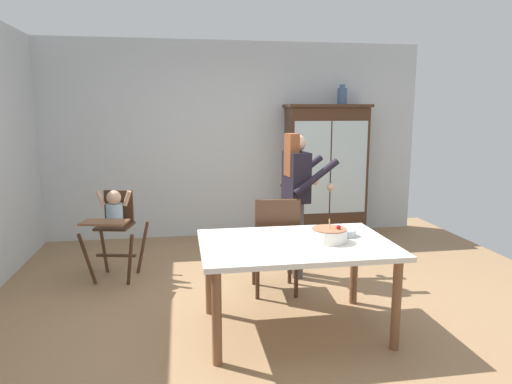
{
  "coord_description": "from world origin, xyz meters",
  "views": [
    {
      "loc": [
        -0.77,
        -3.81,
        1.76
      ],
      "look_at": [
        -0.02,
        0.7,
        0.95
      ],
      "focal_mm": 32.23,
      "sensor_mm": 36.0,
      "label": 1
    }
  ],
  "objects_px": {
    "ceramic_vase": "(342,96)",
    "high_chair_with_toddler": "(114,218)",
    "china_cabinet": "(326,170)",
    "birthday_cake": "(329,235)",
    "dining_chair_far_side": "(276,239)",
    "dining_table": "(296,253)",
    "adult_person": "(297,187)",
    "serving_bowl": "(345,232)"
  },
  "relations": [
    {
      "from": "adult_person",
      "to": "serving_bowl",
      "type": "bearing_deg",
      "value": -179.69
    },
    {
      "from": "ceramic_vase",
      "to": "serving_bowl",
      "type": "xyz_separation_m",
      "value": [
        -0.89,
        -2.67,
        -1.2
      ]
    },
    {
      "from": "high_chair_with_toddler",
      "to": "dining_chair_far_side",
      "type": "xyz_separation_m",
      "value": [
        1.57,
        -0.72,
        -0.1
      ]
    },
    {
      "from": "china_cabinet",
      "to": "adult_person",
      "type": "bearing_deg",
      "value": -117.78
    },
    {
      "from": "china_cabinet",
      "to": "ceramic_vase",
      "type": "bearing_deg",
      "value": 1.02
    },
    {
      "from": "high_chair_with_toddler",
      "to": "birthday_cake",
      "type": "height_order",
      "value": "high_chair_with_toddler"
    },
    {
      "from": "high_chair_with_toddler",
      "to": "adult_person",
      "type": "xyz_separation_m",
      "value": [
        1.9,
        -0.22,
        0.31
      ]
    },
    {
      "from": "birthday_cake",
      "to": "serving_bowl",
      "type": "relative_size",
      "value": 1.56
    },
    {
      "from": "china_cabinet",
      "to": "birthday_cake",
      "type": "distance_m",
      "value": 2.95
    },
    {
      "from": "birthday_cake",
      "to": "serving_bowl",
      "type": "xyz_separation_m",
      "value": [
        0.19,
        0.14,
        -0.03
      ]
    },
    {
      "from": "dining_chair_far_side",
      "to": "serving_bowl",
      "type": "bearing_deg",
      "value": 130.53
    },
    {
      "from": "high_chair_with_toddler",
      "to": "birthday_cake",
      "type": "relative_size",
      "value": 3.39
    },
    {
      "from": "birthday_cake",
      "to": "dining_chair_far_side",
      "type": "xyz_separation_m",
      "value": [
        -0.27,
        0.76,
        -0.24
      ]
    },
    {
      "from": "high_chair_with_toddler",
      "to": "ceramic_vase",
      "type": "bearing_deg",
      "value": 36.72
    },
    {
      "from": "china_cabinet",
      "to": "serving_bowl",
      "type": "xyz_separation_m",
      "value": [
        -0.69,
        -2.67,
        -0.16
      ]
    },
    {
      "from": "dining_table",
      "to": "high_chair_with_toddler",
      "type": "bearing_deg",
      "value": 137.51
    },
    {
      "from": "birthday_cake",
      "to": "dining_chair_far_side",
      "type": "bearing_deg",
      "value": 109.35
    },
    {
      "from": "high_chair_with_toddler",
      "to": "dining_chair_far_side",
      "type": "relative_size",
      "value": 0.99
    },
    {
      "from": "china_cabinet",
      "to": "dining_chair_far_side",
      "type": "distance_m",
      "value": 2.38
    },
    {
      "from": "china_cabinet",
      "to": "birthday_cake",
      "type": "xyz_separation_m",
      "value": [
        -0.88,
        -2.81,
        -0.13
      ]
    },
    {
      "from": "ceramic_vase",
      "to": "birthday_cake",
      "type": "xyz_separation_m",
      "value": [
        -1.08,
        -2.81,
        -1.17
      ]
    },
    {
      "from": "ceramic_vase",
      "to": "adult_person",
      "type": "bearing_deg",
      "value": -123.4
    },
    {
      "from": "high_chair_with_toddler",
      "to": "birthday_cake",
      "type": "bearing_deg",
      "value": -26.61
    },
    {
      "from": "birthday_cake",
      "to": "ceramic_vase",
      "type": "bearing_deg",
      "value": 68.93
    },
    {
      "from": "ceramic_vase",
      "to": "high_chair_with_toddler",
      "type": "xyz_separation_m",
      "value": [
        -2.92,
        -1.34,
        -1.31
      ]
    },
    {
      "from": "serving_bowl",
      "to": "china_cabinet",
      "type": "bearing_deg",
      "value": 75.58
    },
    {
      "from": "china_cabinet",
      "to": "dining_table",
      "type": "height_order",
      "value": "china_cabinet"
    },
    {
      "from": "ceramic_vase",
      "to": "dining_table",
      "type": "bearing_deg",
      "value": -115.81
    },
    {
      "from": "adult_person",
      "to": "serving_bowl",
      "type": "distance_m",
      "value": 1.14
    },
    {
      "from": "adult_person",
      "to": "dining_table",
      "type": "xyz_separation_m",
      "value": [
        -0.32,
        -1.22,
        -0.32
      ]
    },
    {
      "from": "adult_person",
      "to": "dining_chair_far_side",
      "type": "bearing_deg",
      "value": 140.25
    },
    {
      "from": "china_cabinet",
      "to": "dining_table",
      "type": "xyz_separation_m",
      "value": [
        -1.14,
        -2.78,
        -0.28
      ]
    },
    {
      "from": "high_chair_with_toddler",
      "to": "dining_chair_far_side",
      "type": "distance_m",
      "value": 1.73
    },
    {
      "from": "serving_bowl",
      "to": "dining_chair_far_side",
      "type": "relative_size",
      "value": 0.19
    },
    {
      "from": "adult_person",
      "to": "dining_chair_far_side",
      "type": "distance_m",
      "value": 0.72
    },
    {
      "from": "adult_person",
      "to": "dining_chair_far_side",
      "type": "relative_size",
      "value": 1.59
    },
    {
      "from": "china_cabinet",
      "to": "high_chair_with_toddler",
      "type": "height_order",
      "value": "china_cabinet"
    },
    {
      "from": "adult_person",
      "to": "high_chair_with_toddler",
      "type": "bearing_deg",
      "value": 76.83
    },
    {
      "from": "dining_table",
      "to": "dining_chair_far_side",
      "type": "distance_m",
      "value": 0.74
    },
    {
      "from": "china_cabinet",
      "to": "high_chair_with_toddler",
      "type": "xyz_separation_m",
      "value": [
        -2.72,
        -1.33,
        -0.28
      ]
    },
    {
      "from": "ceramic_vase",
      "to": "dining_chair_far_side",
      "type": "height_order",
      "value": "ceramic_vase"
    },
    {
      "from": "adult_person",
      "to": "dining_table",
      "type": "height_order",
      "value": "adult_person"
    }
  ]
}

